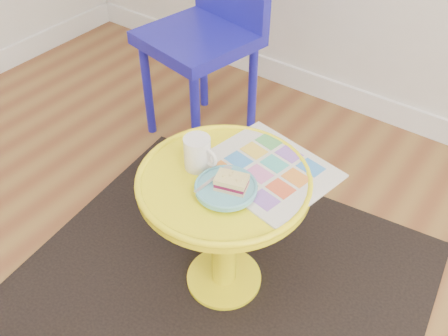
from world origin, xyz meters
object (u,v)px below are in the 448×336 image
Objects in this scene: chair at (211,20)px; side_table at (224,211)px; mug at (198,152)px; plate at (226,188)px; newspaper at (267,170)px.

side_table is at bearing -39.62° from chair.
chair is 8.38× the size of mug.
side_table is 0.54× the size of chair.
side_table is 2.93× the size of plate.
chair is at bearing 129.66° from side_table.
side_table is at bearing -117.17° from newspaper.
mug is at bearing -178.58° from side_table.
chair is 5.46× the size of plate.
mug reaches higher than side_table.
side_table is 0.19m from newspaper.
chair is at bearing 148.49° from newspaper.
newspaper is 0.15m from plate.
chair is at bearing 126.93° from mug.
newspaper is at bearing -31.50° from chair.
mug is (0.48, -0.69, -0.01)m from chair.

